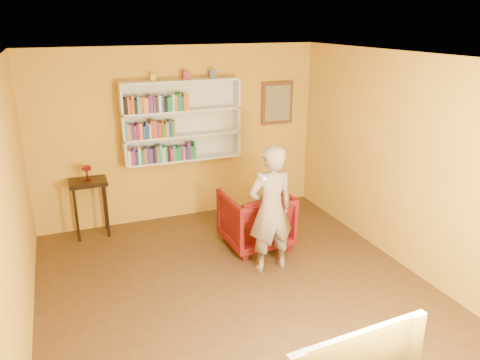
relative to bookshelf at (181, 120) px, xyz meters
name	(u,v)px	position (x,y,z in m)	size (l,w,h in m)	color
room_shell	(238,213)	(0.00, -2.41, -0.58)	(5.30, 5.80, 2.88)	#3F2914
bookshelf	(181,120)	(0.00, 0.00, 0.00)	(1.80, 0.29, 1.23)	silver
books_row_lower	(162,154)	(-0.34, -0.11, -0.47)	(1.03, 0.19, 0.26)	silver
books_row_middle	(150,130)	(-0.49, -0.10, -0.08)	(0.73, 0.19, 0.27)	teal
books_row_upper	(157,104)	(-0.37, -0.11, 0.30)	(0.95, 0.19, 0.27)	black
ornament_left	(153,77)	(-0.40, -0.06, 0.67)	(0.08, 0.08, 0.10)	gold
ornament_centre	(186,75)	(0.09, -0.06, 0.68)	(0.09, 0.09, 0.12)	maroon
ornament_right	(212,74)	(0.50, -0.06, 0.68)	(0.09, 0.09, 0.13)	#485578
framed_painting	(277,103)	(1.65, 0.05, 0.16)	(0.55, 0.05, 0.70)	#532E17
console_table	(89,190)	(-1.45, -0.16, -0.88)	(0.53, 0.40, 0.86)	black
ruby_lustre	(86,170)	(-1.45, -0.16, -0.57)	(0.14, 0.14, 0.23)	maroon
armchair	(256,219)	(0.68, -1.35, -1.19)	(0.86, 0.89, 0.81)	#4B0509
person	(271,210)	(0.58, -2.04, -0.77)	(0.60, 0.39, 1.65)	#776857
game_remote	(262,177)	(0.33, -2.28, -0.23)	(0.04, 0.15, 0.04)	white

